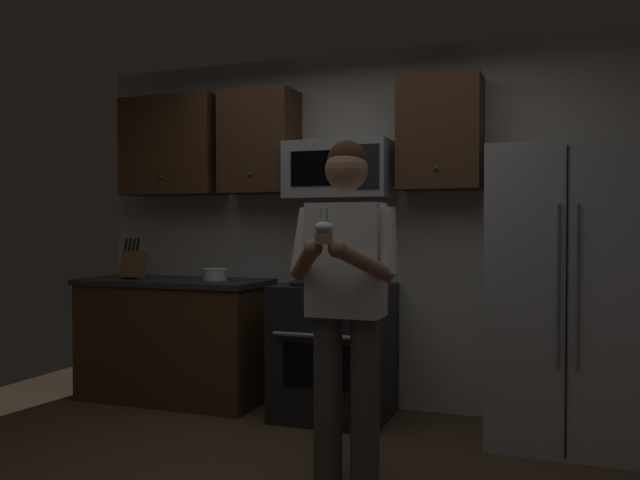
# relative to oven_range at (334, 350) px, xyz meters

# --- Properties ---
(wall_back) EXTENTS (4.40, 0.10, 2.60)m
(wall_back) POSITION_rel_oven_range_xyz_m (0.15, 0.39, 0.84)
(wall_back) COLOR beige
(wall_back) RESTS_ON ground
(oven_range) EXTENTS (0.76, 0.70, 0.93)m
(oven_range) POSITION_rel_oven_range_xyz_m (0.00, 0.00, 0.00)
(oven_range) COLOR black
(oven_range) RESTS_ON ground
(microwave) EXTENTS (0.74, 0.41, 0.40)m
(microwave) POSITION_rel_oven_range_xyz_m (0.00, 0.12, 1.26)
(microwave) COLOR #9EA0A5
(refrigerator) EXTENTS (0.90, 0.75, 1.80)m
(refrigerator) POSITION_rel_oven_range_xyz_m (1.50, -0.04, 0.44)
(refrigerator) COLOR #B7BABF
(refrigerator) RESTS_ON ground
(cabinet_row_upper) EXTENTS (2.78, 0.36, 0.76)m
(cabinet_row_upper) POSITION_rel_oven_range_xyz_m (-0.57, 0.17, 1.49)
(cabinet_row_upper) COLOR #4C301C
(counter_left) EXTENTS (1.44, 0.66, 0.92)m
(counter_left) POSITION_rel_oven_range_xyz_m (-1.30, 0.02, 0.00)
(counter_left) COLOR #4C301C
(counter_left) RESTS_ON ground
(knife_block) EXTENTS (0.16, 0.15, 0.32)m
(knife_block) POSITION_rel_oven_range_xyz_m (-1.63, -0.03, 0.57)
(knife_block) COLOR brown
(knife_block) RESTS_ON counter_left
(bowl_large_white) EXTENTS (0.19, 0.19, 0.09)m
(bowl_large_white) POSITION_rel_oven_range_xyz_m (-0.96, 0.04, 0.50)
(bowl_large_white) COLOR white
(bowl_large_white) RESTS_ON counter_left
(person) EXTENTS (0.60, 0.48, 1.76)m
(person) POSITION_rel_oven_range_xyz_m (0.44, -1.10, 0.53)
(person) COLOR #4C4742
(person) RESTS_ON ground
(cupcake) EXTENTS (0.09, 0.09, 0.17)m
(cupcake) POSITION_rel_oven_range_xyz_m (0.44, -1.43, 0.83)
(cupcake) COLOR #A87F56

